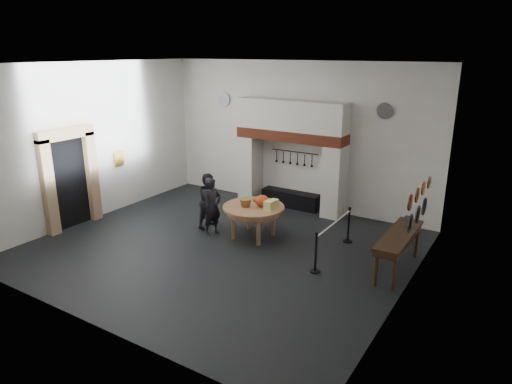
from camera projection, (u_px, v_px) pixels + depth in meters
The scene contains 39 objects.
floor at pixel (222, 247), 11.57m from camera, with size 9.00×8.00×0.02m, color black.
ceiling at pixel (217, 64), 10.23m from camera, with size 9.00×8.00×0.02m, color silver.
wall_back at pixel (296, 136), 14.13m from camera, with size 9.00×0.02×4.50m, color white.
wall_front at pixel (78, 208), 7.66m from camera, with size 9.00×0.02×4.50m, color white.
wall_left at pixel (94, 142), 13.18m from camera, with size 0.02×8.00×4.50m, color white.
wall_right at pixel (411, 191), 8.62m from camera, with size 0.02×8.00×4.50m, color white.
chimney_pier_left at pixel (250, 168), 14.95m from camera, with size 0.55×0.70×2.15m, color silver.
chimney_pier_right at pixel (334, 181), 13.46m from camera, with size 0.55×0.70×2.15m, color silver.
hearth_brick_band at pixel (291, 135), 13.83m from camera, with size 3.50×0.72×0.32m, color #9E442B.
chimney_hood at pixel (292, 115), 13.65m from camera, with size 3.50×0.70×0.90m, color silver.
iron_range at pixel (291, 199), 14.51m from camera, with size 1.90×0.45×0.50m, color black.
utensil_rail at pixel (295, 152), 14.22m from camera, with size 0.02×0.02×1.60m, color black.
door_recess at pixel (69, 183), 12.65m from camera, with size 0.04×1.10×2.50m, color black.
door_jamb_near at pixel (48, 188), 12.03m from camera, with size 0.22×0.30×2.60m, color tan.
door_jamb_far at pixel (92, 176), 13.16m from camera, with size 0.22×0.30×2.60m, color tan.
door_lintel at pixel (65, 134), 12.19m from camera, with size 0.22×1.70×0.30m, color tan.
wall_plaque at pixel (119, 159), 13.99m from camera, with size 0.05×0.34×0.44m, color gold.
work_table at pixel (254, 207), 11.96m from camera, with size 1.63×1.63×0.07m, color tan.
pumpkin at pixel (262, 201), 11.89m from camera, with size 0.36×0.36×0.31m, color #D24D1D.
cheese_block_big at pixel (269, 206), 11.62m from camera, with size 0.22×0.22×0.24m, color #FFFD98.
cheese_block_small at pixel (274, 203), 11.88m from camera, with size 0.18×0.18×0.20m, color #F1EF90.
wicker_basket at pixel (246, 203), 11.87m from camera, with size 0.32×0.32×0.22m, color olive.
bread_loaf at pixel (257, 200), 12.27m from camera, with size 0.31×0.18×0.13m, color olive.
visitor_near at pixel (212, 207), 12.17m from camera, with size 0.58×0.38×1.58m, color black.
visitor_far at pixel (209, 201), 12.70m from camera, with size 0.76×0.59×1.55m, color black.
side_table at pixel (399, 235), 10.12m from camera, with size 0.55×2.20×0.06m, color #392014.
pewter_jug at pixel (407, 221), 10.56m from camera, with size 0.12×0.12×0.22m, color #444449.
copper_pan_a at pixel (410, 202), 8.89m from camera, with size 0.34×0.34×0.03m, color #C6662D.
copper_pan_b at pixel (417, 195), 9.34m from camera, with size 0.32×0.32×0.03m, color #C6662D.
copper_pan_c at pixel (423, 188), 9.78m from camera, with size 0.30×0.30×0.03m, color #C6662D.
copper_pan_d at pixel (429, 182), 10.23m from camera, with size 0.28×0.28×0.03m, color #C6662D.
pewter_plate_left at pixel (410, 223), 9.21m from camera, with size 0.40×0.40×0.03m, color #4C4C51.
pewter_plate_mid at pixel (418, 214), 9.69m from camera, with size 0.40×0.40×0.03m, color #4C4C51.
pewter_plate_right at pixel (424, 207), 10.18m from camera, with size 0.40×0.40×0.03m, color #4C4C51.
pewter_plate_back_left at pixel (224, 100), 15.18m from camera, with size 0.44×0.44×0.03m, color #4C4C51.
pewter_plate_back_right at pixel (385, 111), 12.45m from camera, with size 0.44×0.44×0.03m, color #4C4C51.
barrier_post_near at pixel (316, 254), 10.17m from camera, with size 0.05×0.05×0.90m, color black.
barrier_post_far at pixel (349, 226), 11.79m from camera, with size 0.05×0.05×0.90m, color black.
barrier_rope at pixel (334, 223), 10.86m from camera, with size 0.04×0.04×2.00m, color white.
Camera 1 is at (6.37, -8.54, 4.81)m, focal length 32.00 mm.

